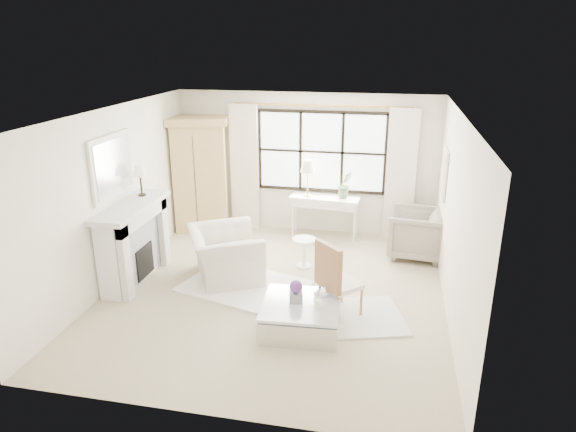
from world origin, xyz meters
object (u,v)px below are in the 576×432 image
armoire (201,174)px  coffee_table (301,316)px  club_armchair (225,255)px  console_table (324,217)px

armoire → coffee_table: (2.59, -3.30, -0.96)m
armoire → club_armchair: 2.44m
armoire → console_table: 2.55m
console_table → armoire: bearing=-172.8°
coffee_table → club_armchair: bearing=135.2°
coffee_table → console_table: bearing=89.1°
armoire → club_armchair: armoire is taller
armoire → console_table: bearing=-11.9°
coffee_table → armoire: bearing=124.6°
club_armchair → coffee_table: club_armchair is taller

